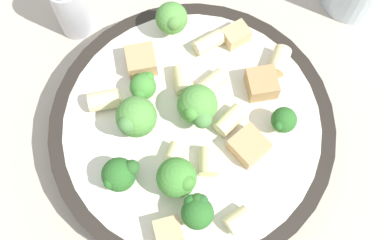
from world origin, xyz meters
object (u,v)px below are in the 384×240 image
Objects in this scene: rigatoni_0 at (104,100)px; chicken_chunk_3 at (238,36)px; chicken_chunk_4 at (248,147)px; broccoli_floret_4 at (197,211)px; broccoli_floret_2 at (135,118)px; chicken_chunk_2 at (262,84)px; broccoli_floret_0 at (178,178)px; broccoli_floret_3 at (198,107)px; rigatoni_8 at (183,80)px; broccoli_floret_7 at (120,175)px; rigatoni_6 at (209,42)px; broccoli_floret_6 at (172,18)px; broccoli_floret_1 at (143,86)px; chicken_chunk_1 at (168,231)px; chicken_chunk_0 at (141,61)px; rigatoni_3 at (230,120)px; rigatoni_4 at (279,61)px; rigatoni_7 at (209,162)px; rigatoni_2 at (209,82)px; pepper_shaker at (68,2)px; rigatoni_1 at (238,220)px; broccoli_floret_5 at (283,121)px.

chicken_chunk_3 is at bearing -35.92° from rigatoni_0.
broccoli_floret_4 is at bearing 168.05° from chicken_chunk_4.
broccoli_floret_2 reaches higher than chicken_chunk_2.
broccoli_floret_0 is 1.42× the size of chicken_chunk_4.
rigatoni_8 is (0.02, 0.03, -0.01)m from broccoli_floret_3.
rigatoni_6 is at bearing -4.39° from broccoli_floret_7.
broccoli_floret_4 is 0.93× the size of broccoli_floret_6.
broccoli_floret_1 is at bearing -175.19° from broccoli_floret_6.
rigatoni_0 is 1.27× the size of chicken_chunk_1.
chicken_chunk_0 is 1.13× the size of chicken_chunk_3.
rigatoni_3 is (0.01, -0.03, -0.01)m from broccoli_floret_3.
chicken_chunk_0 reaches higher than rigatoni_4.
rigatoni_8 is (0.06, 0.05, -0.00)m from rigatoni_7.
rigatoni_0 is (-0.02, 0.03, -0.01)m from broccoli_floret_1.
rigatoni_2 is at bearing -14.66° from broccoli_floret_7.
broccoli_floret_2 is 0.10m from chicken_chunk_1.
pepper_shaker is (0.03, 0.14, 0.00)m from rigatoni_8.
broccoli_floret_3 is at bearing -22.18° from broccoli_floret_7.
rigatoni_3 is at bearing 28.29° from rigatoni_1.
rigatoni_7 is (-0.11, -0.05, 0.00)m from rigatoni_6.
broccoli_floret_5 is at bearing -91.40° from chicken_chunk_0.
broccoli_floret_7 is 0.15m from chicken_chunk_2.
chicken_chunk_2 is (0.08, -0.12, 0.00)m from rigatoni_0.
broccoli_floret_7 is 1.50× the size of chicken_chunk_1.
rigatoni_2 is 0.14m from chicken_chunk_1.
broccoli_floret_5 is 0.04m from chicken_chunk_4.
rigatoni_2 is 0.31× the size of pepper_shaker.
broccoli_floret_4 is (-0.02, -0.03, -0.00)m from broccoli_floret_0.
rigatoni_4 is 0.21m from pepper_shaker.
chicken_chunk_2 is (0.03, -0.07, 0.00)m from rigatoni_8.
broccoli_floret_6 is at bearing 25.34° from chicken_chunk_1.
broccoli_floret_2 is (0.03, 0.06, 0.00)m from broccoli_floret_0.
chicken_chunk_3 is at bearing 23.35° from rigatoni_1.
rigatoni_0 is at bearing 166.90° from chicken_chunk_0.
rigatoni_4 is 0.07m from rigatoni_6.
broccoli_floret_2 is at bearing 71.51° from rigatoni_1.
rigatoni_1 is at bearing -84.62° from broccoli_floret_7.
broccoli_floret_5 is (0.10, -0.03, -0.00)m from broccoli_floret_4.
chicken_chunk_4 is (-0.08, -0.11, -0.02)m from broccoli_floret_6.
broccoli_floret_2 reaches higher than broccoli_floret_6.
rigatoni_8 is at bearing 23.28° from broccoli_floret_0.
broccoli_floret_5 is 0.04m from chicken_chunk_2.
rigatoni_1 is 0.92× the size of rigatoni_7.
chicken_chunk_1 is at bearing -159.15° from rigatoni_8.
rigatoni_7 is at bearing -155.29° from rigatoni_6.
chicken_chunk_4 is at bearing -105.75° from chicken_chunk_0.
broccoli_floret_2 is at bearing 148.73° from rigatoni_2.
broccoli_floret_4 is at bearing -167.83° from chicken_chunk_3.
broccoli_floret_6 reaches higher than chicken_chunk_2.
pepper_shaker reaches higher than chicken_chunk_2.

